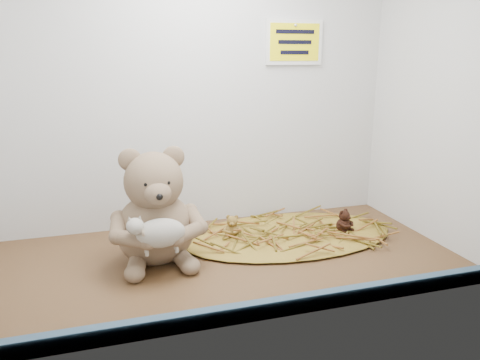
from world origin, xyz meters
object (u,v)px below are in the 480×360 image
object	(u,v)px
main_teddy	(155,206)
mini_teddy_tan	(232,225)
mini_teddy_brown	(344,219)
toy_lamb	(161,233)

from	to	relation	value
main_teddy	mini_teddy_tan	world-z (taller)	main_teddy
mini_teddy_tan	mini_teddy_brown	bearing A→B (deg)	10.81
mini_teddy_tan	mini_teddy_brown	size ratio (longest dim) A/B	0.99
main_teddy	mini_teddy_tan	distance (cm)	25.80
toy_lamb	mini_teddy_brown	xyz separation A→B (cm)	(55.05, 13.27, -6.92)
mini_teddy_brown	toy_lamb	bearing A→B (deg)	160.55
main_teddy	toy_lamb	world-z (taller)	main_teddy
mini_teddy_tan	mini_teddy_brown	distance (cm)	33.07
toy_lamb	mini_teddy_tan	distance (cm)	29.71
main_teddy	mini_teddy_brown	world-z (taller)	main_teddy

